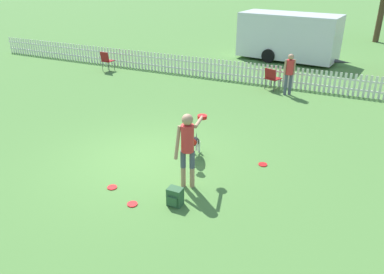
# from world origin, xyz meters

# --- Properties ---
(ground_plane) EXTENTS (240.00, 240.00, 0.00)m
(ground_plane) POSITION_xyz_m (0.00, 0.00, 0.00)
(ground_plane) COLOR #4C7A38
(handler_person) EXTENTS (0.44, 1.12, 1.75)m
(handler_person) POSITION_xyz_m (1.53, -0.65, 1.11)
(handler_person) COLOR tan
(handler_person) RESTS_ON ground_plane
(leaping_dog) EXTENTS (0.52, 1.15, 0.78)m
(leaping_dog) POSITION_xyz_m (1.09, 0.60, 0.47)
(leaping_dog) COLOR black
(leaping_dog) RESTS_ON ground_plane
(frisbee_near_handler) EXTENTS (0.22, 0.22, 0.02)m
(frisbee_near_handler) POSITION_xyz_m (2.80, 1.01, 0.01)
(frisbee_near_handler) COLOR red
(frisbee_near_handler) RESTS_ON ground_plane
(frisbee_near_dog) EXTENTS (0.22, 0.22, 0.02)m
(frisbee_near_dog) POSITION_xyz_m (0.79, -1.82, 0.01)
(frisbee_near_dog) COLOR red
(frisbee_near_dog) RESTS_ON ground_plane
(frisbee_midfield) EXTENTS (0.22, 0.22, 0.02)m
(frisbee_midfield) POSITION_xyz_m (0.02, -1.47, 0.01)
(frisbee_midfield) COLOR red
(frisbee_midfield) RESTS_ON ground_plane
(backpack_on_grass) EXTENTS (0.31, 0.27, 0.39)m
(backpack_on_grass) POSITION_xyz_m (1.60, -1.44, 0.19)
(backpack_on_grass) COLOR #2D5633
(backpack_on_grass) RESTS_ON ground_plane
(picket_fence) EXTENTS (27.47, 0.04, 0.85)m
(picket_fence) POSITION_xyz_m (-0.00, 7.74, 0.43)
(picket_fence) COLOR silver
(picket_fence) RESTS_ON ground_plane
(folding_chair_blue_left) EXTENTS (0.66, 0.67, 0.87)m
(folding_chair_blue_left) POSITION_xyz_m (1.41, 7.17, 0.52)
(folding_chair_blue_left) COLOR #333338
(folding_chair_blue_left) RESTS_ON ground_plane
(folding_chair_center) EXTENTS (0.47, 0.49, 0.92)m
(folding_chair_center) POSITION_xyz_m (-6.24, 6.71, 0.55)
(folding_chair_center) COLOR #333338
(folding_chair_center) RESTS_ON ground_plane
(spectator_standing) EXTENTS (0.38, 0.27, 1.57)m
(spectator_standing) POSITION_xyz_m (2.13, 6.81, 0.95)
(spectator_standing) COLOR #474C5B
(spectator_standing) RESTS_ON ground_plane
(equipment_trailer) EXTENTS (5.78, 2.62, 2.34)m
(equipment_trailer) POSITION_xyz_m (0.84, 12.55, 1.24)
(equipment_trailer) COLOR silver
(equipment_trailer) RESTS_ON ground_plane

